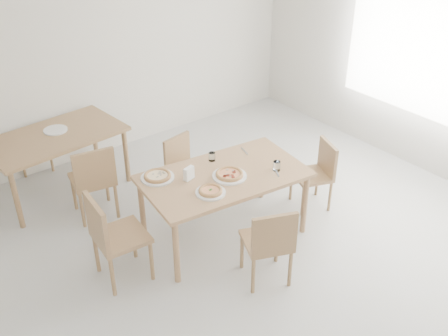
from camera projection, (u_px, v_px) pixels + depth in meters
main_table at (224, 181)px, 5.29m from camera, size 1.74×1.12×0.75m
chair_south at (270, 241)px, 4.76m from camera, size 0.55×0.55×0.85m
chair_north at (184, 164)px, 6.02m from camera, size 0.45×0.45×0.78m
chair_west at (111, 234)px, 4.77m from camera, size 0.49×0.49×0.93m
chair_east at (318, 170)px, 5.90m from camera, size 0.50×0.50×0.79m
plate_margherita at (211, 192)px, 4.96m from camera, size 0.29×0.29×0.02m
plate_mushroom at (158, 178)px, 5.19m from camera, size 0.33×0.33×0.02m
plate_pepperoni at (229, 176)px, 5.22m from camera, size 0.35×0.35×0.02m
pizza_margherita at (211, 190)px, 4.95m from camera, size 0.24×0.24×0.03m
pizza_mushroom at (157, 176)px, 5.18m from camera, size 0.29×0.29×0.03m
pizza_pepperoni at (229, 174)px, 5.20m from camera, size 0.36×0.36×0.03m
tumbler_a at (277, 166)px, 5.31m from camera, size 0.08×0.08×0.10m
tumbler_b at (212, 157)px, 5.48m from camera, size 0.07×0.07×0.09m
napkin_holder at (189, 174)px, 5.14m from camera, size 0.14×0.09×0.14m
fork_a at (245, 151)px, 5.67m from camera, size 0.06×0.17×0.01m
fork_b at (277, 173)px, 5.28m from camera, size 0.10×0.16×0.01m
second_table at (55, 141)px, 6.05m from camera, size 1.61×1.02×0.75m
chair_back_s at (94, 177)px, 5.64m from camera, size 0.52×0.52×0.90m
chair_back_n at (30, 133)px, 6.66m from camera, size 0.47×0.47×0.81m
plate_empty at (55, 130)px, 6.09m from camera, size 0.27×0.27×0.02m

